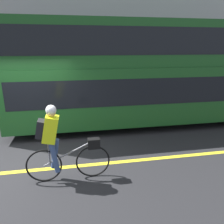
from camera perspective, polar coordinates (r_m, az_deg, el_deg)
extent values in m
plane|color=#232326|center=(5.84, -21.81, -13.41)|extent=(80.00, 80.00, 0.00)
cube|color=yellow|center=(5.71, -22.10, -14.13)|extent=(50.00, 0.14, 0.01)
cube|color=gray|center=(11.10, -16.57, 1.77)|extent=(60.00, 2.44, 0.16)
cube|color=#9E9EA3|center=(12.13, -17.35, 19.25)|extent=(60.00, 0.30, 6.99)
cylinder|color=black|center=(7.98, -10.28, -0.71)|extent=(0.92, 0.30, 0.92)
cube|color=#194C1E|center=(8.48, 13.09, 5.53)|extent=(10.95, 2.46, 1.91)
cube|color=black|center=(8.44, 13.19, 7.05)|extent=(10.51, 2.48, 0.84)
cube|color=#194C1E|center=(8.33, 13.87, 16.88)|extent=(10.95, 2.37, 1.44)
cube|color=black|center=(8.33, 13.91, 17.37)|extent=(10.51, 2.39, 0.81)
torus|color=black|center=(4.97, -5.00, -12.71)|extent=(0.76, 0.04, 0.76)
torus|color=black|center=(5.00, -17.31, -13.29)|extent=(0.76, 0.04, 0.76)
cylinder|color=slate|center=(4.84, -11.33, -10.58)|extent=(1.06, 0.03, 0.51)
cylinder|color=slate|center=(4.86, -16.10, -10.39)|extent=(0.03, 0.03, 0.56)
cube|color=black|center=(4.78, -4.77, -8.18)|extent=(0.26, 0.16, 0.22)
cube|color=#D8EA19|center=(4.63, -15.76, -4.29)|extent=(0.37, 0.32, 0.58)
cube|color=black|center=(4.65, -18.24, -4.17)|extent=(0.21, 0.26, 0.38)
cylinder|color=#384C7A|center=(4.95, -14.65, -10.46)|extent=(0.22, 0.11, 0.68)
cylinder|color=#384C7A|center=(4.79, -14.78, -11.43)|extent=(0.20, 0.11, 0.68)
sphere|color=tan|center=(4.51, -15.61, -0.05)|extent=(0.19, 0.19, 0.19)
sphere|color=silver|center=(4.50, -15.65, 0.47)|extent=(0.21, 0.21, 0.21)
cylinder|color=#515156|center=(12.38, 19.15, 5.82)|extent=(0.54, 0.54, 1.01)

